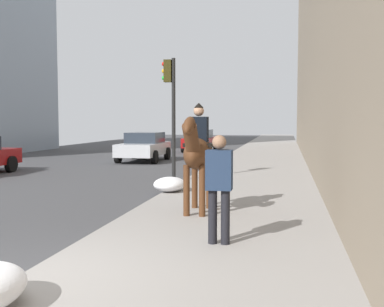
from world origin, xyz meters
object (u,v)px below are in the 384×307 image
Objects in this scene: car_mid_lane at (200,140)px; car_far_lane at (144,146)px; traffic_light_near_curb at (171,100)px; pedestrian_greeting at (219,182)px; mounted_horse_near at (198,152)px.

car_mid_lane is 7.81m from car_far_lane.
car_mid_lane is at bearing 7.01° from traffic_light_near_curb.
pedestrian_greeting is 16.55m from car_far_lane.
mounted_horse_near is 0.57× the size of traffic_light_near_curb.
car_far_lane is 8.91m from traffic_light_near_curb.
traffic_light_near_curb reaches higher than car_mid_lane.
mounted_horse_near is at bearing -160.25° from traffic_light_near_curb.
pedestrian_greeting is at bearing 17.82° from mounted_horse_near.
car_far_lane is (15.44, 5.95, -0.35)m from pedestrian_greeting.
car_mid_lane is at bearing -170.18° from mounted_horse_near.
pedestrian_greeting reaches higher than car_mid_lane.
pedestrian_greeting is at bearing -168.34° from car_mid_lane.
traffic_light_near_curb is at bearing 22.01° from car_far_lane.
traffic_light_near_curb reaches higher than pedestrian_greeting.
car_mid_lane is at bearing 168.77° from car_far_lane.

